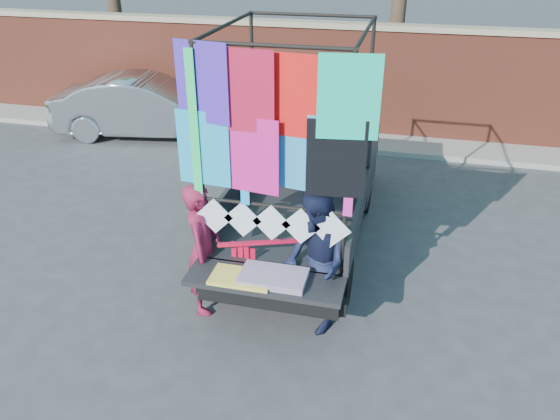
% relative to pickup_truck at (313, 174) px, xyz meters
% --- Properties ---
extents(ground, '(90.00, 90.00, 0.00)m').
position_rel_pickup_truck_xyz_m(ground, '(-0.08, -2.36, -0.88)').
color(ground, '#38383A').
rests_on(ground, ground).
extents(brick_wall, '(30.00, 0.45, 2.61)m').
position_rel_pickup_truck_xyz_m(brick_wall, '(-0.08, 4.64, 0.44)').
color(brick_wall, brown).
rests_on(brick_wall, ground).
extents(curb, '(30.00, 1.20, 0.12)m').
position_rel_pickup_truck_xyz_m(curb, '(-0.08, 3.94, -0.82)').
color(curb, gray).
rests_on(curb, ground).
extents(pickup_truck, '(2.21, 5.56, 3.50)m').
position_rel_pickup_truck_xyz_m(pickup_truck, '(0.00, 0.00, 0.00)').
color(pickup_truck, black).
rests_on(pickup_truck, ground).
extents(sedan, '(4.51, 2.23, 1.42)m').
position_rel_pickup_truck_xyz_m(sedan, '(-4.66, 3.38, -0.17)').
color(sedan, '#A9ABB0').
rests_on(sedan, ground).
extents(woman, '(0.50, 0.70, 1.80)m').
position_rel_pickup_truck_xyz_m(woman, '(-0.92, -2.67, 0.02)').
color(woman, maroon).
rests_on(woman, ground).
extents(man, '(1.08, 1.14, 1.86)m').
position_rel_pickup_truck_xyz_m(man, '(0.54, -2.70, 0.05)').
color(man, '#151A36').
rests_on(man, ground).
extents(streamer_bundle, '(0.94, 0.38, 0.68)m').
position_rel_pickup_truck_xyz_m(streamer_bundle, '(-0.30, -2.70, 0.02)').
color(streamer_bundle, red).
rests_on(streamer_bundle, ground).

